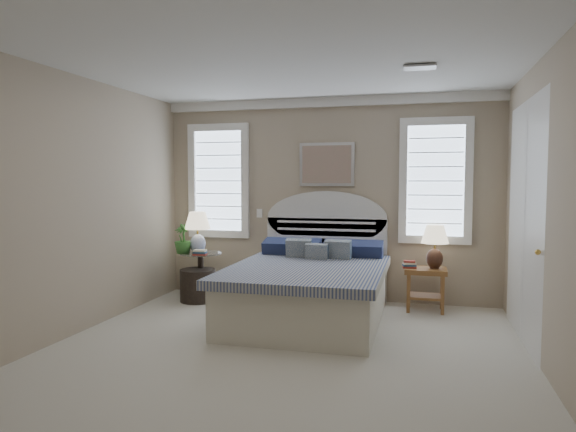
{
  "coord_description": "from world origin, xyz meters",
  "views": [
    {
      "loc": [
        1.24,
        -4.31,
        1.61
      ],
      "look_at": [
        -0.15,
        1.0,
        1.23
      ],
      "focal_mm": 32.0,
      "sensor_mm": 36.0,
      "label": 1
    }
  ],
  "objects_px": {
    "bed": "(310,285)",
    "side_table_left": "(201,270)",
    "nightstand_right": "(426,280)",
    "floor_pot": "(198,285)",
    "lamp_right": "(435,242)",
    "lamp_left": "(198,228)"
  },
  "relations": [
    {
      "from": "bed",
      "to": "nightstand_right",
      "type": "distance_m",
      "value": 1.47
    },
    {
      "from": "floor_pot",
      "to": "lamp_right",
      "type": "xyz_separation_m",
      "value": [
        3.03,
        0.25,
        0.65
      ]
    },
    {
      "from": "bed",
      "to": "lamp_right",
      "type": "xyz_separation_m",
      "value": [
        1.4,
        0.7,
        0.47
      ]
    },
    {
      "from": "bed",
      "to": "lamp_left",
      "type": "distance_m",
      "value": 1.85
    },
    {
      "from": "side_table_left",
      "to": "lamp_left",
      "type": "bearing_deg",
      "value": -108.63
    },
    {
      "from": "side_table_left",
      "to": "floor_pot",
      "type": "xyz_separation_m",
      "value": [
        0.02,
        -0.14,
        -0.17
      ]
    },
    {
      "from": "bed",
      "to": "side_table_left",
      "type": "height_order",
      "value": "bed"
    },
    {
      "from": "floor_pot",
      "to": "lamp_left",
      "type": "distance_m",
      "value": 0.77
    },
    {
      "from": "bed",
      "to": "lamp_left",
      "type": "xyz_separation_m",
      "value": [
        -1.67,
        0.54,
        0.59
      ]
    },
    {
      "from": "side_table_left",
      "to": "lamp_right",
      "type": "distance_m",
      "value": 3.09
    },
    {
      "from": "bed",
      "to": "lamp_left",
      "type": "relative_size",
      "value": 4.03
    },
    {
      "from": "lamp_left",
      "to": "lamp_right",
      "type": "distance_m",
      "value": 3.07
    },
    {
      "from": "bed",
      "to": "nightstand_right",
      "type": "relative_size",
      "value": 4.29
    },
    {
      "from": "floor_pot",
      "to": "lamp_right",
      "type": "height_order",
      "value": "lamp_right"
    },
    {
      "from": "bed",
      "to": "lamp_left",
      "type": "height_order",
      "value": "bed"
    },
    {
      "from": "nightstand_right",
      "to": "lamp_left",
      "type": "distance_m",
      "value": 3.03
    },
    {
      "from": "nightstand_right",
      "to": "floor_pot",
      "type": "relative_size",
      "value": 1.13
    },
    {
      "from": "lamp_right",
      "to": "bed",
      "type": "bearing_deg",
      "value": -153.37
    },
    {
      "from": "side_table_left",
      "to": "floor_pot",
      "type": "distance_m",
      "value": 0.22
    },
    {
      "from": "lamp_left",
      "to": "lamp_right",
      "type": "xyz_separation_m",
      "value": [
        3.07,
        0.16,
        -0.11
      ]
    },
    {
      "from": "side_table_left",
      "to": "bed",
      "type": "bearing_deg",
      "value": -19.74
    },
    {
      "from": "floor_pot",
      "to": "lamp_right",
      "type": "relative_size",
      "value": 0.87
    }
  ]
}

